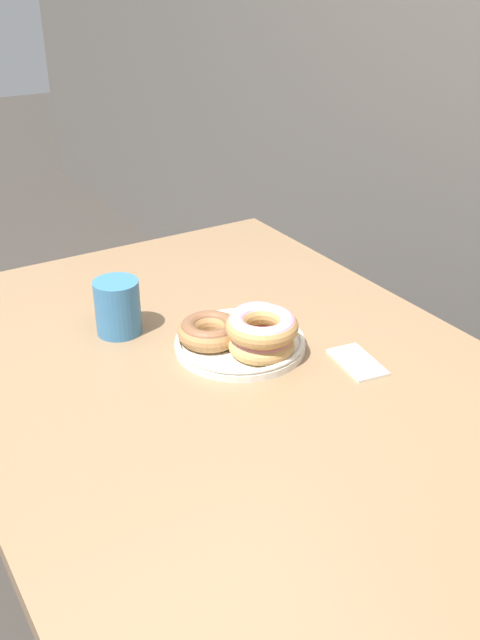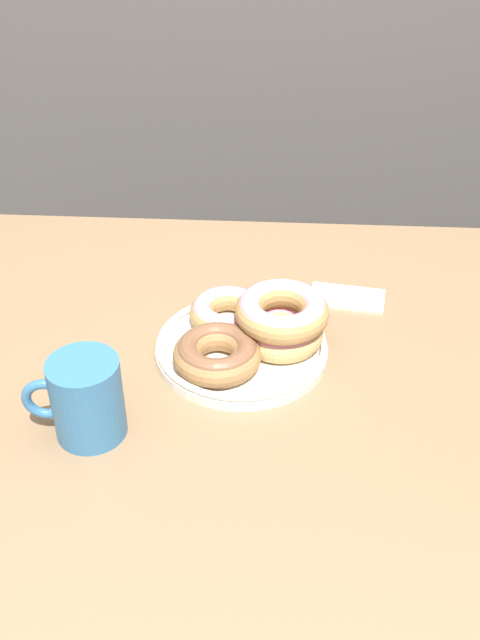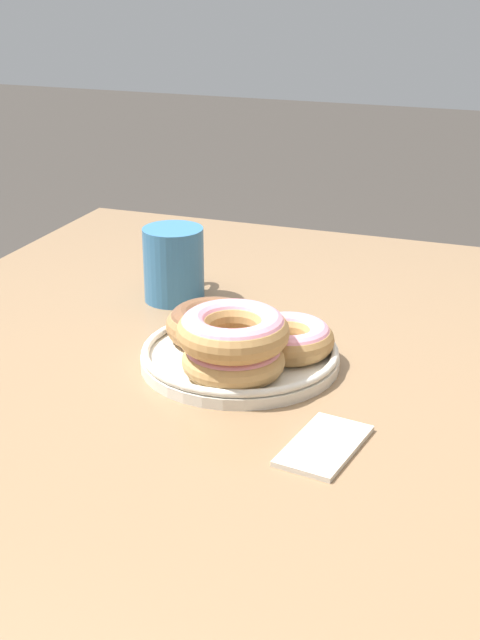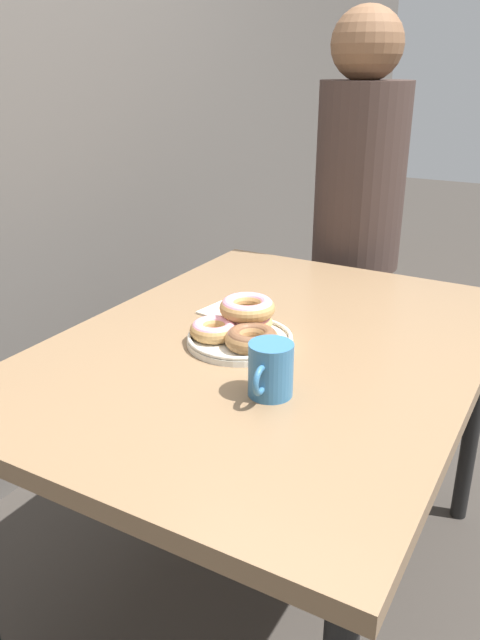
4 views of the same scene
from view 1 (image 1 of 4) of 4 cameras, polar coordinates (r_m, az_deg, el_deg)
name	(u,v)px [view 1 (image 1 of 4)]	position (r m, az deg, el deg)	size (l,w,h in m)	color
dining_table	(228,399)	(1.33, -0.98, -6.36)	(1.29, 0.93, 0.76)	#846647
donut_plate	(245,333)	(1.33, 0.42, -1.05)	(0.27, 0.26, 0.09)	silver
coffee_mug	(117,306)	(1.41, -9.81, 1.11)	(0.12, 0.09, 0.11)	teal
napkin	(357,362)	(1.32, 9.36, -3.36)	(0.13, 0.08, 0.01)	beige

